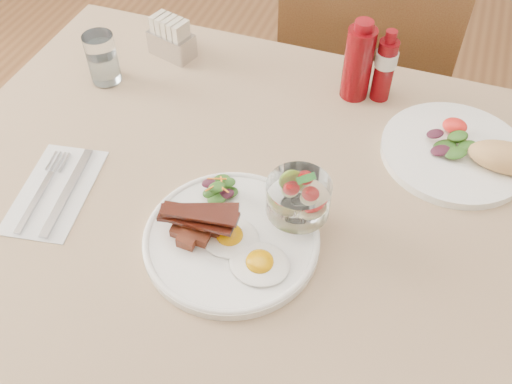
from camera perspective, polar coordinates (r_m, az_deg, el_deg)
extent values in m
plane|color=brown|center=(1.61, 2.66, -18.68)|extent=(5.00, 5.00, 0.00)
cylinder|color=brown|center=(1.67, -12.62, 4.25)|extent=(0.06, 0.06, 0.71)
cube|color=brown|center=(0.98, 4.13, -1.87)|extent=(1.30, 0.85, 0.04)
cube|color=tan|center=(0.97, 4.20, -1.08)|extent=(1.33, 0.88, 0.00)
cylinder|color=brown|center=(1.76, 3.00, 2.58)|extent=(0.04, 0.04, 0.45)
cylinder|color=brown|center=(1.73, 14.43, -0.36)|extent=(0.04, 0.04, 0.45)
cylinder|color=brown|center=(2.02, 6.12, 9.49)|extent=(0.04, 0.04, 0.45)
cylinder|color=brown|center=(1.99, 16.18, 6.99)|extent=(0.04, 0.04, 0.45)
cube|color=brown|center=(1.71, 11.04, 10.80)|extent=(0.42, 0.42, 0.03)
cube|color=brown|center=(1.41, 10.70, 13.74)|extent=(0.42, 0.03, 0.46)
cylinder|color=white|center=(0.91, -2.47, -4.79)|extent=(0.28, 0.28, 0.02)
ellipsoid|color=white|center=(0.86, 0.37, -7.18)|extent=(0.10, 0.10, 0.01)
ellipsoid|color=#E99B04|center=(0.86, 0.37, -6.97)|extent=(0.04, 0.04, 0.03)
ellipsoid|color=white|center=(0.89, -2.65, -4.52)|extent=(0.10, 0.10, 0.01)
ellipsoid|color=#E99B04|center=(0.89, -2.66, -4.30)|extent=(0.04, 0.04, 0.03)
cube|color=maroon|center=(0.90, -6.01, -3.15)|extent=(0.03, 0.03, 0.03)
cube|color=maroon|center=(0.89, -5.52, -4.42)|extent=(0.03, 0.03, 0.03)
cube|color=maroon|center=(0.90, -7.67, -3.80)|extent=(0.03, 0.03, 0.02)
cube|color=maroon|center=(0.89, -4.13, -3.78)|extent=(0.03, 0.03, 0.03)
cube|color=maroon|center=(0.89, -6.85, -4.70)|extent=(0.03, 0.03, 0.03)
cube|color=maroon|center=(0.92, -6.62, -2.52)|extent=(0.03, 0.03, 0.02)
cube|color=maroon|center=(0.88, -5.46, -3.07)|extent=(0.03, 0.03, 0.03)
cube|color=maroon|center=(0.88, -6.54, -3.00)|extent=(0.03, 0.03, 0.02)
cube|color=#48140C|center=(0.88, -6.00, -2.57)|extent=(0.12, 0.04, 0.01)
cube|color=#48140C|center=(0.87, -6.03, -2.89)|extent=(0.12, 0.03, 0.01)
cube|color=#48140C|center=(0.87, -5.69, -1.86)|extent=(0.12, 0.06, 0.01)
cube|color=#48140C|center=(0.86, -5.66, -2.20)|extent=(0.12, 0.03, 0.01)
ellipsoid|color=#1E4713|center=(0.95, -3.74, -0.22)|extent=(0.04, 0.03, 0.01)
ellipsoid|color=#1E4713|center=(0.95, -2.69, -0.06)|extent=(0.03, 0.02, 0.01)
ellipsoid|color=#391221|center=(0.96, -4.18, 0.63)|extent=(0.03, 0.02, 0.01)
ellipsoid|color=#1E4713|center=(0.94, -3.93, -0.69)|extent=(0.03, 0.03, 0.01)
ellipsoid|color=#1E4713|center=(0.94, -4.52, -0.08)|extent=(0.03, 0.02, 0.01)
ellipsoid|color=#391221|center=(0.94, -2.96, -0.19)|extent=(0.03, 0.02, 0.01)
ellipsoid|color=#1E4713|center=(0.95, -3.48, 1.21)|extent=(0.03, 0.02, 0.01)
ellipsoid|color=#1E4713|center=(0.94, -2.86, 0.93)|extent=(0.03, 0.02, 0.01)
ellipsoid|color=#391221|center=(0.94, -4.77, 0.90)|extent=(0.03, 0.02, 0.01)
ellipsoid|color=#1E4713|center=(0.93, -3.93, 0.48)|extent=(0.03, 0.02, 0.01)
cylinder|color=orange|center=(0.93, -3.45, 0.90)|extent=(0.02, 0.03, 0.01)
cylinder|color=orange|center=(0.94, -3.94, 1.34)|extent=(0.03, 0.01, 0.01)
cylinder|color=orange|center=(0.93, -3.42, 0.44)|extent=(0.03, 0.02, 0.01)
cylinder|color=orange|center=(0.93, -4.26, 0.58)|extent=(0.02, 0.03, 0.01)
cylinder|color=white|center=(0.92, 4.09, -2.60)|extent=(0.05, 0.05, 0.01)
cylinder|color=white|center=(0.91, 4.13, -2.05)|extent=(0.02, 0.02, 0.02)
cylinder|color=white|center=(0.88, 4.26, -0.53)|extent=(0.10, 0.10, 0.06)
cylinder|color=#FFF7B4|center=(0.89, 3.36, -0.52)|extent=(0.03, 0.03, 0.01)
cylinder|color=#FFF7B4|center=(0.88, 5.26, -1.22)|extent=(0.03, 0.03, 0.01)
cylinder|color=#FFF7B4|center=(0.89, 4.44, 0.25)|extent=(0.03, 0.03, 0.01)
cylinder|color=#7CA331|center=(0.88, 3.60, 0.88)|extent=(0.04, 0.04, 0.01)
cone|color=red|center=(0.86, 5.23, -0.26)|extent=(0.03, 0.03, 0.03)
cone|color=red|center=(0.86, 3.28, 0.41)|extent=(0.03, 0.03, 0.03)
cone|color=red|center=(0.87, 4.71, 1.53)|extent=(0.03, 0.03, 0.03)
ellipsoid|color=#318A36|center=(0.85, 4.73, 1.28)|extent=(0.02, 0.01, 0.00)
ellipsoid|color=#318A36|center=(0.85, 5.36, 1.46)|extent=(0.02, 0.01, 0.00)
cylinder|color=white|center=(1.10, 19.20, 3.78)|extent=(0.26, 0.26, 0.02)
ellipsoid|color=#1E4713|center=(1.08, 18.33, 4.39)|extent=(0.05, 0.04, 0.01)
ellipsoid|color=#1E4713|center=(1.10, 19.50, 5.19)|extent=(0.04, 0.03, 0.01)
ellipsoid|color=#391221|center=(1.07, 17.96, 3.98)|extent=(0.04, 0.03, 0.01)
ellipsoid|color=#1E4713|center=(1.06, 19.34, 3.71)|extent=(0.04, 0.03, 0.01)
ellipsoid|color=#1E4713|center=(1.08, 20.38, 4.38)|extent=(0.04, 0.03, 0.01)
ellipsoid|color=#391221|center=(1.08, 17.47, 5.58)|extent=(0.03, 0.03, 0.01)
ellipsoid|color=#1E4713|center=(1.08, 19.54, 5.31)|extent=(0.04, 0.03, 0.01)
ellipsoid|color=red|center=(1.11, 19.20, 6.08)|extent=(0.04, 0.04, 0.03)
ellipsoid|color=tan|center=(1.07, 23.77, 3.27)|extent=(0.14, 0.09, 0.05)
cylinder|color=#62050A|center=(1.15, 10.16, 12.52)|extent=(0.06, 0.06, 0.15)
cylinder|color=maroon|center=(1.10, 10.76, 16.03)|extent=(0.04, 0.04, 0.02)
cylinder|color=#62050A|center=(1.16, 12.69, 11.77)|extent=(0.05, 0.05, 0.13)
cylinder|color=beige|center=(1.14, 12.92, 12.86)|extent=(0.06, 0.06, 0.03)
cylinder|color=maroon|center=(1.11, 13.35, 14.88)|extent=(0.03, 0.03, 0.02)
cube|color=#BCBCC1|center=(1.28, -8.40, 14.42)|extent=(0.11, 0.08, 0.05)
cube|color=#C2AC89|center=(1.28, -9.68, 16.03)|extent=(0.02, 0.04, 0.06)
cube|color=#C2AC89|center=(1.27, -9.12, 15.83)|extent=(0.02, 0.04, 0.06)
cube|color=#C2AC89|center=(1.27, -8.56, 15.62)|extent=(0.02, 0.04, 0.06)
cube|color=#C2AC89|center=(1.26, -8.00, 15.42)|extent=(0.02, 0.04, 0.06)
cube|color=#C2AC89|center=(1.25, -7.42, 15.20)|extent=(0.02, 0.04, 0.06)
cylinder|color=white|center=(1.22, -15.12, 12.76)|extent=(0.06, 0.06, 0.11)
cylinder|color=silver|center=(1.23, -14.91, 11.94)|extent=(0.05, 0.05, 0.06)
cube|color=silver|center=(1.04, -19.43, 0.11)|extent=(0.15, 0.23, 0.00)
cube|color=#BCBCC1|center=(1.03, -18.32, 0.10)|extent=(0.05, 0.20, 0.00)
cube|color=#BCBCC1|center=(1.03, -21.22, -0.88)|extent=(0.03, 0.14, 0.00)
cube|color=#BCBCC1|center=(1.09, -19.79, 2.97)|extent=(0.01, 0.05, 0.00)
cube|color=#BCBCC1|center=(1.09, -19.39, 2.92)|extent=(0.01, 0.05, 0.00)
cube|color=#BCBCC1|center=(1.08, -18.99, 2.87)|extent=(0.01, 0.05, 0.00)
cube|color=#BCBCC1|center=(1.08, -18.58, 2.82)|extent=(0.01, 0.05, 0.00)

